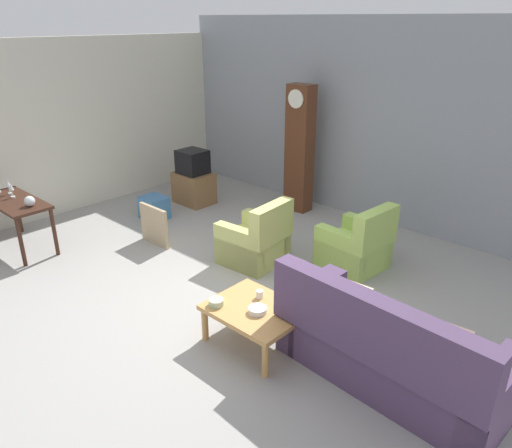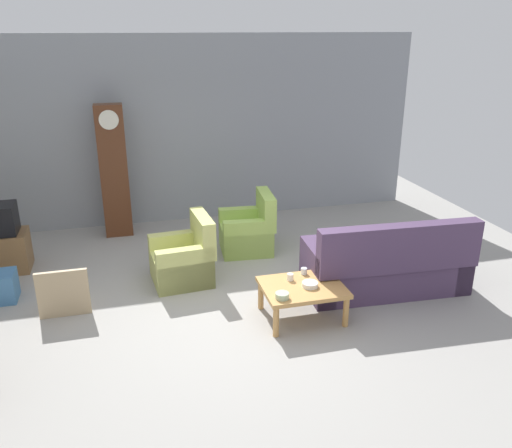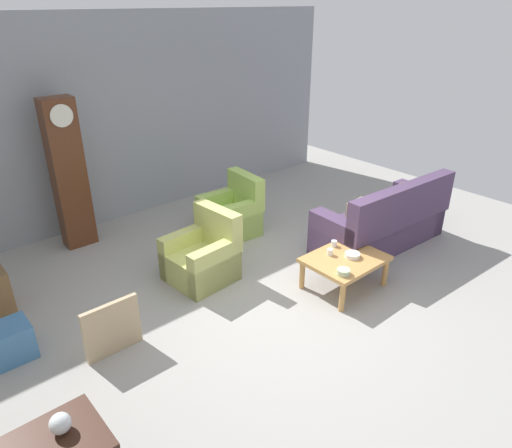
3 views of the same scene
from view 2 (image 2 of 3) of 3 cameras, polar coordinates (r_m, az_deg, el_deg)
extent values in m
plane|color=#999691|center=(6.52, -3.05, -9.67)|extent=(10.40, 10.40, 0.00)
cube|color=gray|center=(9.35, -7.87, 10.04)|extent=(8.40, 0.16, 3.20)
cube|color=#4C3856|center=(7.20, 13.72, -5.24)|extent=(2.14, 0.96, 0.44)
cube|color=#4C3856|center=(6.69, 15.37, -2.53)|extent=(2.11, 0.32, 0.60)
cube|color=#4C3856|center=(7.58, 20.20, -3.63)|extent=(0.29, 0.85, 0.68)
cube|color=#4C3856|center=(6.82, 6.67, -5.14)|extent=(0.29, 0.85, 0.68)
cube|color=brown|center=(7.29, 17.25, -1.82)|extent=(0.37, 0.15, 0.36)
cube|color=#C6B284|center=(6.89, 10.20, -2.49)|extent=(0.37, 0.14, 0.36)
cube|color=#B7BC66|center=(7.27, -8.12, -4.71)|extent=(0.82, 0.82, 0.40)
cube|color=#B7BC66|center=(7.15, -5.79, -1.04)|extent=(0.24, 0.77, 0.52)
cube|color=#B7BC66|center=(7.50, -8.62, -3.09)|extent=(0.77, 0.22, 0.60)
cube|color=#B7BC66|center=(6.97, -7.66, -4.97)|extent=(0.77, 0.22, 0.60)
cube|color=#A7CB5C|center=(8.18, -1.14, -1.56)|extent=(0.82, 0.82, 0.40)
cube|color=#A7CB5C|center=(8.07, 1.09, 1.62)|extent=(0.24, 0.77, 0.52)
cube|color=#A7CB5C|center=(8.42, -1.46, -0.17)|extent=(0.77, 0.22, 0.60)
cube|color=#A7CB5C|center=(7.87, -0.81, -1.70)|extent=(0.77, 0.22, 0.60)
cube|color=tan|center=(6.28, 5.08, -6.86)|extent=(0.96, 0.76, 0.05)
cylinder|color=tan|center=(5.99, 2.19, -10.54)|extent=(0.07, 0.07, 0.37)
cylinder|color=tan|center=(6.26, 9.73, -9.38)|extent=(0.07, 0.07, 0.37)
cylinder|color=tan|center=(6.53, 0.53, -7.71)|extent=(0.07, 0.07, 0.37)
cylinder|color=tan|center=(6.78, 7.50, -6.77)|extent=(0.07, 0.07, 0.37)
cube|color=#562D19|center=(8.86, -15.16, 5.49)|extent=(0.44, 0.28, 2.17)
cylinder|color=silver|center=(8.53, -15.70, 10.83)|extent=(0.30, 0.02, 0.30)
cube|color=brown|center=(8.30, -25.69, -2.74)|extent=(0.68, 0.52, 0.57)
cube|color=tan|center=(6.74, -20.19, -7.12)|extent=(0.60, 0.05, 0.59)
cylinder|color=white|center=(6.36, 3.74, -5.76)|extent=(0.08, 0.08, 0.08)
cylinder|color=silver|center=(6.53, 5.22, -5.11)|extent=(0.08, 0.08, 0.08)
cylinder|color=white|center=(6.24, 5.88, -6.55)|extent=(0.19, 0.19, 0.06)
cylinder|color=#B2C69E|center=(5.96, 2.85, -7.77)|extent=(0.16, 0.16, 0.07)
camera|label=1|loc=(5.26, 52.75, 11.20)|focal=34.01mm
camera|label=3|loc=(3.06, -62.42, 10.57)|focal=32.76mm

